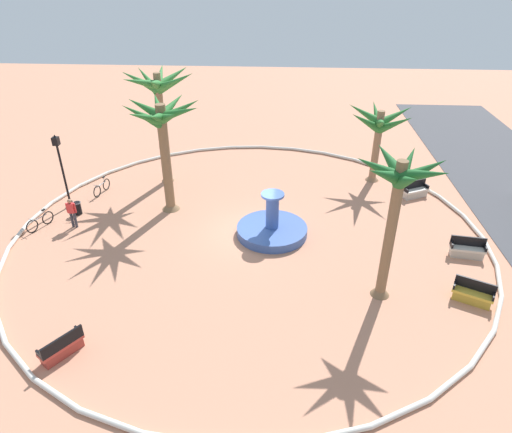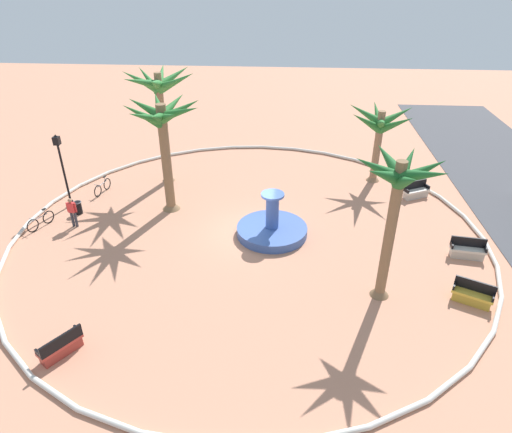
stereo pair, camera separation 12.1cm
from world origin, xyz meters
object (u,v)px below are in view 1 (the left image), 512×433
(bench_east, at_px, (62,348))
(bicycle_by_lamppost, at_px, (40,222))
(palm_tree_by_curb, at_px, (162,128))
(palm_tree_far_side, at_px, (379,127))
(lamppost, at_px, (61,166))
(person_cyclist_helmet, at_px, (72,212))
(bench_southeast, at_px, (467,250))
(bench_north, at_px, (415,192))
(fountain, at_px, (272,229))
(palm_tree_mid_plaza, at_px, (398,192))
(palm_tree_near_fountain, at_px, (159,94))
(bicycle_red_frame, at_px, (102,187))
(trash_bin, at_px, (78,208))
(bench_west, at_px, (473,295))

(bench_east, distance_m, bicycle_by_lamppost, 9.83)
(palm_tree_by_curb, relative_size, palm_tree_far_side, 1.31)
(bench_east, height_order, lamppost, lamppost)
(palm_tree_far_side, distance_m, person_cyclist_helmet, 18.14)
(palm_tree_by_curb, distance_m, bench_southeast, 16.21)
(palm_tree_by_curb, distance_m, person_cyclist_helmet, 6.44)
(bench_east, height_order, bench_north, same)
(fountain, distance_m, palm_tree_mid_plaza, 7.97)
(palm_tree_far_side, distance_m, bicycle_by_lamppost, 19.89)
(palm_tree_by_curb, distance_m, bicycle_by_lamppost, 8.13)
(palm_tree_near_fountain, distance_m, palm_tree_by_curb, 3.90)
(palm_tree_mid_plaza, relative_size, lamppost, 1.49)
(palm_tree_by_curb, bearing_deg, palm_tree_near_fountain, -164.53)
(bench_east, distance_m, bicycle_red_frame, 13.02)
(bench_east, relative_size, bench_north, 0.96)
(bicycle_red_frame, bearing_deg, palm_tree_near_fountain, 118.98)
(bench_southeast, xyz_separation_m, bicycle_by_lamppost, (-1.27, -21.53, 0.04))
(palm_tree_by_curb, height_order, bicycle_by_lamppost, palm_tree_by_curb)
(fountain, height_order, palm_tree_by_curb, palm_tree_by_curb)
(lamppost, xyz_separation_m, bicycle_by_lamppost, (2.44, -0.54, -2.14))
(bench_east, xyz_separation_m, trash_bin, (-10.06, -3.58, 0.04))
(trash_bin, bearing_deg, bench_east, 19.58)
(palm_tree_by_curb, xyz_separation_m, bench_west, (7.02, 14.26, -4.45))
(lamppost, bearing_deg, bicycle_by_lamppost, -12.39)
(bench_north, xyz_separation_m, lamppost, (2.38, -19.99, 2.17))
(bench_east, distance_m, trash_bin, 10.68)
(bicycle_red_frame, bearing_deg, bench_southeast, 74.68)
(fountain, bearing_deg, palm_tree_near_fountain, -131.29)
(fountain, relative_size, bench_east, 2.27)
(palm_tree_by_curb, height_order, person_cyclist_helmet, palm_tree_by_curb)
(bench_east, distance_m, bench_north, 20.50)
(palm_tree_far_side, bearing_deg, trash_bin, -72.16)
(palm_tree_mid_plaza, relative_size, bench_north, 3.87)
(palm_tree_mid_plaza, relative_size, bicycle_by_lamppost, 4.00)
(fountain, relative_size, trash_bin, 4.96)
(bench_east, bearing_deg, trash_bin, -160.42)
(palm_tree_far_side, relative_size, trash_bin, 6.57)
(bicycle_by_lamppost, bearing_deg, fountain, 90.56)
(bench_southeast, bearing_deg, palm_tree_near_fountain, -114.54)
(palm_tree_mid_plaza, bearing_deg, palm_tree_by_curb, -122.81)
(bench_west, height_order, bench_southeast, same)
(fountain, relative_size, palm_tree_near_fountain, 0.52)
(palm_tree_by_curb, distance_m, bench_west, 16.50)
(fountain, xyz_separation_m, trash_bin, (-1.44, -10.82, 0.06))
(palm_tree_far_side, height_order, bench_southeast, palm_tree_far_side)
(bench_east, bearing_deg, palm_tree_by_curb, 172.50)
(fountain, bearing_deg, bench_west, 60.85)
(bicycle_by_lamppost, xyz_separation_m, person_cyclist_helmet, (-0.20, 1.74, 0.55))
(palm_tree_mid_plaza, bearing_deg, fountain, -133.42)
(palm_tree_by_curb, distance_m, bicycle_red_frame, 6.59)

